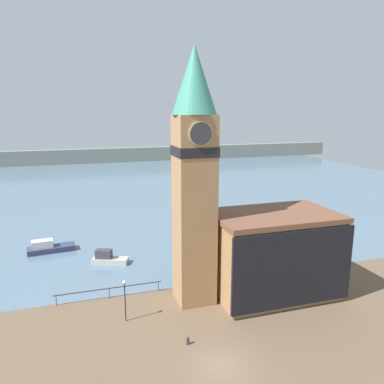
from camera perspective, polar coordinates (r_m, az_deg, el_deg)
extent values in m
plane|color=brown|center=(30.66, 4.26, -24.83)|extent=(160.00, 160.00, 0.00)
cube|color=slate|center=(97.80, -11.53, 1.31)|extent=(160.00, 120.00, 0.00)
cube|color=gray|center=(136.84, -13.32, 5.44)|extent=(180.00, 3.00, 5.00)
cube|color=#333338|center=(39.51, -12.53, -14.15)|extent=(10.65, 0.08, 0.08)
cylinder|color=#333338|center=(39.78, -19.99, -15.29)|extent=(0.07, 0.07, 1.05)
cylinder|color=#333338|center=(39.74, -12.50, -14.83)|extent=(0.07, 0.07, 1.05)
cylinder|color=#333338|center=(40.34, -5.15, -14.13)|extent=(0.07, 0.07, 1.05)
cube|color=#9E754C|center=(35.55, 0.34, -3.04)|extent=(3.53, 3.53, 18.10)
cube|color=black|center=(34.45, 0.35, 6.27)|extent=(3.65, 3.65, 0.90)
cylinder|color=tan|center=(32.57, 1.34, 8.88)|extent=(2.17, 0.12, 2.17)
cylinder|color=#333338|center=(32.49, 1.39, 8.87)|extent=(1.97, 0.12, 1.97)
cylinder|color=tan|center=(34.90, 3.25, 9.11)|extent=(0.12, 2.17, 2.17)
cylinder|color=#333338|center=(34.93, 3.38, 9.11)|extent=(0.12, 1.97, 1.97)
cone|color=teal|center=(34.34, 0.37, 16.74)|extent=(4.06, 4.06, 6.02)
cube|color=#9E754C|center=(39.40, 12.28, -9.48)|extent=(11.91, 7.33, 8.03)
cube|color=brown|center=(38.03, 12.58, -3.50)|extent=(12.31, 7.73, 0.50)
cube|color=black|center=(36.35, 15.29, -11.30)|extent=(12.41, 0.30, 7.39)
cube|color=#B7B2A8|center=(47.93, -12.34, -10.17)|extent=(4.61, 3.02, 0.66)
cube|color=#38383D|center=(47.84, -13.30, -9.16)|extent=(2.17, 1.69, 1.05)
cube|color=#333856|center=(53.83, -20.60, -8.11)|extent=(6.20, 2.59, 0.72)
cube|color=silver|center=(53.53, -21.84, -7.35)|extent=(2.78, 1.66, 0.98)
cylinder|color=#2D2D33|center=(32.50, -0.63, -21.80)|extent=(0.25, 0.25, 0.52)
sphere|color=#2D2D33|center=(32.35, -0.64, -21.41)|extent=(0.26, 0.26, 0.26)
cylinder|color=black|center=(35.09, -10.15, -16.21)|extent=(0.10, 0.10, 3.66)
sphere|color=silver|center=(34.21, -10.27, -13.37)|extent=(0.32, 0.32, 0.32)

